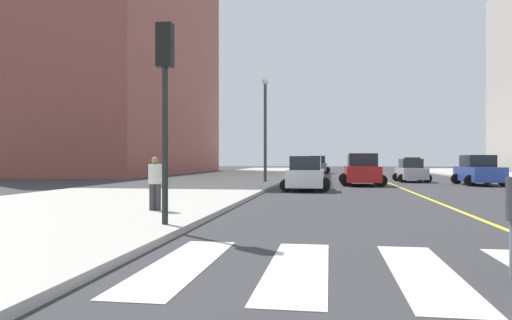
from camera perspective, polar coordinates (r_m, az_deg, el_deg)
The scene contains 12 objects.
sidewalk_kerb_west at distance 24.55m, azimuth -10.69°, elevation -3.55°, with size 10.00×120.00×0.15m, color #B2ADA3.
lane_divider_paint at distance 43.32m, azimuth 14.13°, elevation -2.07°, with size 0.16×80.00×0.01m, color yellow.
low_rise_brick_west at distance 58.82m, azimuth -15.96°, elevation 12.08°, with size 16.00×32.00×27.73m, color brown.
car_white_nearest at distance 25.03m, azimuth 6.00°, elevation -1.73°, with size 2.52×4.02×1.79m.
car_blue_second at distance 33.30m, azimuth 25.09°, elevation -1.20°, with size 2.77×4.33×1.90m.
car_silver_third at distance 36.29m, azimuth 18.07°, elevation -1.27°, with size 2.40×3.78×1.67m.
car_gray_fourth at distance 55.54m, azimuth 7.40°, elevation -0.62°, with size 2.90×4.59×2.03m.
car_red_fifth at distance 30.52m, azimuth 12.56°, elevation -1.23°, with size 2.81×4.48×2.00m.
car_yellow_sixth at distance 55.26m, azimuth 18.12°, elevation -0.72°, with size 2.70×4.22×1.85m.
traffic_light_far_corner at distance 11.19m, azimuth -10.81°, elevation 9.05°, with size 0.36×0.41×4.57m.
pedestrian_walking_west at distance 14.13m, azimuth -11.98°, elevation -2.45°, with size 0.38×0.38×1.55m.
street_lamp at distance 31.80m, azimuth 1.11°, elevation 4.80°, with size 0.44×0.44×6.89m.
Camera 1 is at (-4.03, -3.10, 1.63)m, focal length 33.43 mm.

